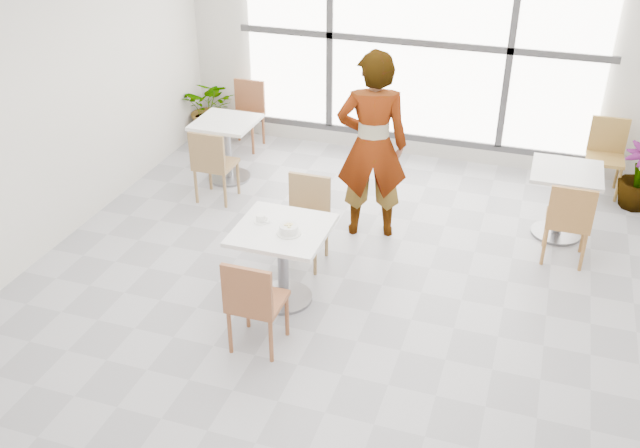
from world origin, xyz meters
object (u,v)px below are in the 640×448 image
(bg_table_left, at_px, (227,141))
(bg_chair_left_near, at_px, (212,162))
(oatmeal_bowl, at_px, (289,229))
(chair_far, at_px, (306,214))
(coffee_cup, at_px, (261,219))
(plant_right, at_px, (640,176))
(person, at_px, (372,146))
(bg_table_right, at_px, (563,193))
(main_table, at_px, (283,250))
(plant_left, at_px, (212,108))
(chair_near, at_px, (253,300))
(bg_chair_right_near, at_px, (569,218))
(bg_chair_left_far, at_px, (247,110))
(bg_chair_right_far, at_px, (606,151))

(bg_table_left, height_order, bg_chair_left_near, bg_chair_left_near)
(oatmeal_bowl, bearing_deg, chair_far, 99.15)
(coffee_cup, distance_m, plant_right, 4.42)
(person, height_order, bg_chair_left_near, person)
(bg_table_right, height_order, bg_chair_left_near, bg_chair_left_near)
(main_table, xyz_separation_m, plant_left, (-2.27, 3.26, -0.10))
(main_table, relative_size, chair_near, 0.92)
(bg_table_right, height_order, bg_chair_right_near, bg_chair_right_near)
(main_table, xyz_separation_m, coffee_cup, (-0.21, 0.05, 0.26))
(oatmeal_bowl, relative_size, bg_chair_left_far, 0.24)
(coffee_cup, distance_m, person, 1.55)
(bg_chair_left_far, bearing_deg, bg_chair_right_far, 0.93)
(bg_chair_left_far, bearing_deg, oatmeal_bowl, -60.85)
(plant_right, bearing_deg, bg_table_left, -170.70)
(chair_far, height_order, bg_table_right, chair_far)
(chair_far, relative_size, bg_table_right, 1.16)
(coffee_cup, relative_size, bg_table_right, 0.21)
(bg_table_right, distance_m, plant_left, 4.76)
(chair_near, bearing_deg, plant_left, -60.05)
(oatmeal_bowl, xyz_separation_m, person, (0.33, 1.51, 0.19))
(coffee_cup, xyz_separation_m, bg_table_right, (2.54, 1.96, -0.29))
(bg_chair_left_near, height_order, plant_right, bg_chair_left_near)
(chair_near, distance_m, coffee_cup, 0.87)
(plant_right, bearing_deg, chair_near, -130.21)
(bg_chair_right_near, relative_size, plant_right, 1.12)
(chair_near, xyz_separation_m, bg_table_left, (-1.57, 2.90, -0.01))
(main_table, distance_m, plant_left, 3.97)
(oatmeal_bowl, height_order, bg_chair_right_near, bg_chair_right_near)
(person, bearing_deg, chair_far, 40.40)
(person, distance_m, plant_right, 3.14)
(oatmeal_bowl, distance_m, bg_chair_left_near, 2.25)
(person, relative_size, bg_chair_right_near, 2.27)
(plant_right, bearing_deg, main_table, -136.99)
(coffee_cup, distance_m, plant_left, 3.83)
(chair_near, height_order, person, person)
(oatmeal_bowl, relative_size, bg_chair_left_near, 0.24)
(chair_far, xyz_separation_m, bg_chair_right_near, (2.43, 0.71, 0.00))
(main_table, bearing_deg, plant_left, 124.90)
(chair_far, bearing_deg, bg_chair_left_far, 124.56)
(person, bearing_deg, plant_right, -167.82)
(coffee_cup, xyz_separation_m, bg_chair_right_far, (2.97, 3.21, -0.28))
(main_table, bearing_deg, bg_chair_left_far, 118.44)
(chair_far, xyz_separation_m, bg_chair_left_far, (-1.68, 2.44, 0.00))
(bg_chair_left_near, xyz_separation_m, bg_chair_right_far, (4.20, 1.70, 0.00))
(bg_table_left, distance_m, bg_table_right, 3.87)
(coffee_cup, relative_size, person, 0.08)
(chair_near, height_order, chair_far, same)
(oatmeal_bowl, relative_size, person, 0.11)
(person, xyz_separation_m, plant_right, (2.71, 1.48, -0.60))
(bg_chair_left_far, bearing_deg, chair_far, -55.44)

